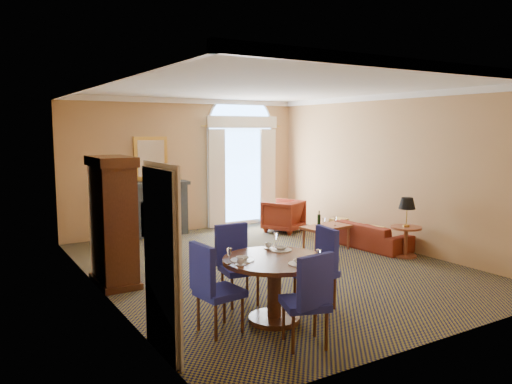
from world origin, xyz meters
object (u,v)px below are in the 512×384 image
armoire (113,223)px  side_table (406,221)px  sofa (369,235)px  armchair (283,216)px  dining_table (274,275)px  coffee_table (326,228)px

armoire → side_table: armoire is taller
sofa → armchair: 2.38m
armoire → sofa: 5.33m
side_table → sofa: bearing=93.0°
armoire → dining_table: size_ratio=1.54×
armchair → side_table: (0.67, -3.23, 0.33)m
armoire → dining_table: bearing=-63.4°
dining_table → sofa: 4.62m
dining_table → sofa: (3.95, 2.37, -0.35)m
armoire → armchair: (4.65, 2.02, -0.60)m
sofa → armchair: bearing=10.1°
sofa → armchair: (-0.62, 2.29, 0.12)m
armoire → armchair: armoire is taller
sofa → armoire: bearing=82.0°
dining_table → armchair: 5.73m
side_table → armchair: bearing=101.7°
sofa → side_table: 1.05m
dining_table → sofa: size_ratio=0.74×
sofa → side_table: (0.05, -0.95, 0.45)m
armoire → dining_table: 2.98m
armchair → side_table: bearing=74.1°
armoire → coffee_table: (4.34, 0.01, -0.53)m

